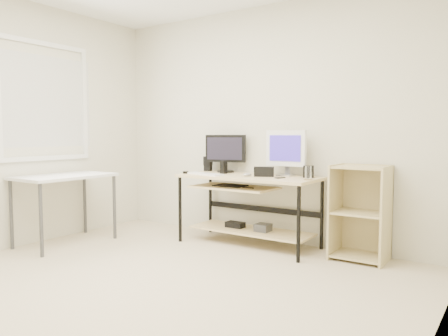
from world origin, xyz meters
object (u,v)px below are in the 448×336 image
at_px(desk, 247,195).
at_px(black_monitor, 226,151).
at_px(shelf_unit, 361,212).
at_px(white_imac, 286,149).
at_px(audio_controller, 223,167).
at_px(side_table, 65,182).

xyz_separation_m(desk, black_monitor, (-0.40, 0.20, 0.46)).
xyz_separation_m(shelf_unit, white_imac, (-0.81, 0.03, 0.58)).
bearing_deg(white_imac, audio_controller, -165.72).
xyz_separation_m(side_table, audio_controller, (1.33, 1.09, 0.15)).
height_order(desk, audio_controller, audio_controller).
height_order(black_monitor, audio_controller, black_monitor).
xyz_separation_m(side_table, black_monitor, (1.25, 1.26, 0.33)).
relative_size(side_table, audio_controller, 6.88).
bearing_deg(desk, side_table, -147.35).
height_order(shelf_unit, audio_controller, shelf_unit).
distance_m(desk, shelf_unit, 1.19).
xyz_separation_m(black_monitor, audio_controller, (0.08, -0.16, -0.17)).
height_order(side_table, audio_controller, audio_controller).
relative_size(shelf_unit, white_imac, 1.87).
height_order(shelf_unit, white_imac, white_imac).
bearing_deg(shelf_unit, side_table, -156.67).
xyz_separation_m(side_table, white_imac, (2.02, 1.25, 0.36)).
bearing_deg(white_imac, shelf_unit, -0.93).
distance_m(side_table, black_monitor, 1.80).
bearing_deg(white_imac, side_table, -146.94).
distance_m(desk, side_table, 1.97).
distance_m(desk, black_monitor, 0.64).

